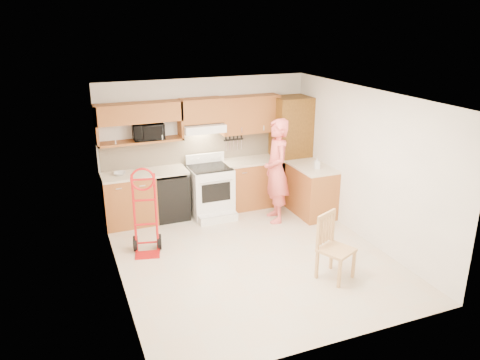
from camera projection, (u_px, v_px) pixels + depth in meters
floor at (252, 257)px, 7.31m from camera, size 4.00×4.50×0.02m
ceiling at (253, 95)px, 6.48m from camera, size 4.00×4.50×0.02m
wall_back at (206, 144)px, 8.87m from camera, size 4.00×0.02×2.50m
wall_front at (337, 247)px, 4.91m from camera, size 4.00×0.02×2.50m
wall_left at (114, 199)px, 6.19m from camera, size 0.02×4.50×2.50m
wall_right at (366, 166)px, 7.60m from camera, size 0.02×4.50×2.50m
backsplash at (206, 147)px, 8.87m from camera, size 3.92×0.03×0.55m
lower_cab_left at (129, 200)px, 8.32m from camera, size 0.90×0.60×0.90m
dishwasher at (171, 196)px, 8.59m from camera, size 0.60×0.60×0.85m
lower_cab_right at (252, 183)px, 9.16m from camera, size 1.14×0.60×0.90m
countertop_left at (144, 173)px, 8.27m from camera, size 1.50×0.63×0.04m
countertop_right at (252, 161)px, 9.00m from camera, size 1.14×0.63×0.04m
cab_return_right at (311, 191)px, 8.76m from camera, size 0.60×1.00×0.90m
countertop_return at (312, 167)px, 8.61m from camera, size 0.63×1.00×0.04m
pantry_tall at (290, 150)px, 9.25m from camera, size 0.70×0.60×2.10m
upper_cab_left at (139, 113)px, 8.04m from camera, size 1.50×0.33×0.34m
upper_shelf_mw at (141, 141)px, 8.21m from camera, size 1.50×0.33×0.04m
upper_cab_center at (201, 110)px, 8.45m from camera, size 0.76×0.33×0.44m
upper_cab_right at (250, 114)px, 8.83m from camera, size 1.14×0.33×0.70m
range_hood at (203, 128)px, 8.50m from camera, size 0.76×0.46×0.14m
knife_strip at (234, 143)px, 9.02m from camera, size 0.40×0.05×0.29m
microwave at (148, 131)px, 8.21m from camera, size 0.53×0.37×0.29m
range at (212, 187)px, 8.65m from camera, size 0.75×0.99×1.11m
person at (276, 171)px, 8.32m from camera, size 0.57×0.76×1.89m
hand_truck at (145, 216)px, 7.20m from camera, size 0.59×0.56×1.27m
dining_chair at (337, 248)px, 6.54m from camera, size 0.59×0.61×0.96m
soap_bottle at (317, 163)px, 8.43m from camera, size 0.12×0.12×0.21m
bowl at (120, 174)px, 8.11m from camera, size 0.24×0.24×0.05m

